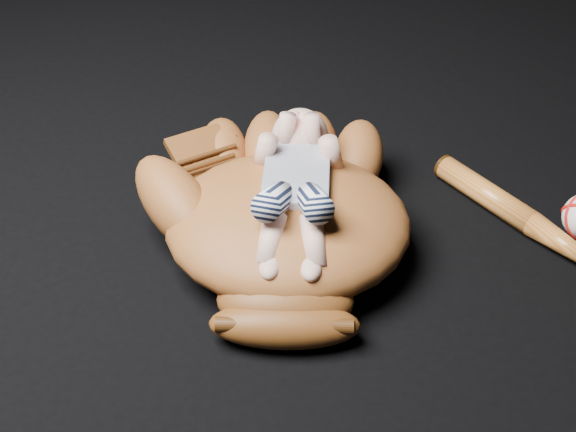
{
  "coord_description": "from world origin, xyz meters",
  "views": [
    {
      "loc": [
        -0.06,
        -1.05,
        0.85
      ],
      "look_at": [
        -0.06,
        -0.09,
        0.09
      ],
      "focal_mm": 50.0,
      "sensor_mm": 36.0,
      "label": 1
    }
  ],
  "objects": [
    {
      "name": "baseball_bat",
      "position": [
        0.36,
        -0.05,
        0.02
      ],
      "size": [
        0.31,
        0.39,
        0.04
      ],
      "primitive_type": null,
      "rotation": [
        0.0,
        0.0,
        0.63
      ],
      "color": "#B56223",
      "rests_on": "ground"
    },
    {
      "name": "baseball_glove",
      "position": [
        -0.06,
        -0.08,
        0.08
      ],
      "size": [
        0.48,
        0.55,
        0.17
      ],
      "primitive_type": null,
      "rotation": [
        0.0,
        0.0,
        -0.02
      ],
      "color": "brown",
      "rests_on": "ground"
    },
    {
      "name": "newborn_baby",
      "position": [
        -0.05,
        -0.08,
        0.13
      ],
      "size": [
        0.18,
        0.36,
        0.14
      ],
      "primitive_type": null,
      "rotation": [
        0.0,
        0.0,
        -0.05
      ],
      "color": "#D8A18B",
      "rests_on": "baseball_glove"
    }
  ]
}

